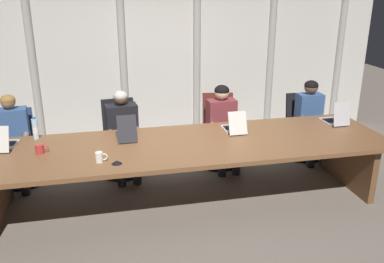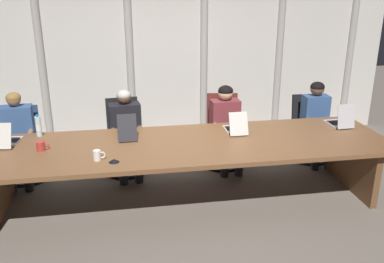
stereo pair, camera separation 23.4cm
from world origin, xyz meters
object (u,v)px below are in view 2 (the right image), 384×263
object	(u,v)px
office_chair_left_end	(25,152)
office_chair_right_mid	(309,135)
person_left_mid	(126,128)
person_center	(227,122)
office_chair_left_mid	(125,145)
office_chair_center	(222,139)
laptop_right_mid	(340,121)
laptop_left_end	(6,140)
coffee_mug_near	(41,146)
person_right_mid	(317,118)
laptop_left_mid	(127,132)
water_bottle_primary	(38,126)
coffee_mug_far	(98,155)
person_left_end	(17,134)
conference_mic_left_side	(114,161)
laptop_center	(235,128)

from	to	relation	value
office_chair_left_end	office_chair_right_mid	bearing A→B (deg)	81.11
person_left_mid	person_center	distance (m)	1.35
office_chair_left_mid	office_chair_center	xyz separation A→B (m)	(1.37, -0.00, 0.00)
person_left_mid	laptop_right_mid	bearing A→B (deg)	71.52
laptop_left_end	coffee_mug_near	xyz separation A→B (m)	(0.42, -0.25, -0.01)
office_chair_left_mid	person_right_mid	distance (m)	2.72
coffee_mug_near	laptop_right_mid	bearing A→B (deg)	3.48
office_chair_left_mid	person_center	world-z (taller)	person_center
office_chair_left_mid	person_center	size ratio (longest dim) A/B	0.85
laptop_left_end	laptop_left_mid	xyz separation A→B (m)	(1.35, 0.00, 0.01)
office_chair_center	office_chair_right_mid	world-z (taller)	office_chair_center
laptop_right_mid	person_center	distance (m)	1.46
office_chair_left_mid	person_left_mid	xyz separation A→B (m)	(0.03, -0.16, 0.29)
water_bottle_primary	laptop_right_mid	bearing A→B (deg)	-4.00
laptop_left_end	coffee_mug_far	world-z (taller)	laptop_left_end
laptop_left_end	person_center	distance (m)	2.76
person_left_mid	coffee_mug_far	distance (m)	1.24
office_chair_left_mid	person_left_end	distance (m)	1.37
laptop_left_mid	water_bottle_primary	xyz separation A→B (m)	(-1.03, 0.23, 0.06)
laptop_left_mid	office_chair_left_end	size ratio (longest dim) A/B	0.47
laptop_right_mid	office_chair_left_end	bearing A→B (deg)	77.59
person_right_mid	conference_mic_left_side	xyz separation A→B (m)	(-2.82, -1.27, 0.10)
office_chair_right_mid	coffee_mug_far	size ratio (longest dim) A/B	7.24
office_chair_left_mid	coffee_mug_far	xyz separation A→B (m)	(-0.28, -1.35, 0.42)
office_chair_left_mid	office_chair_right_mid	size ratio (longest dim) A/B	1.07
office_chair_left_mid	laptop_center	bearing A→B (deg)	56.77
laptop_center	office_chair_center	distance (m)	0.86
laptop_right_mid	person_left_mid	size ratio (longest dim) A/B	0.34
conference_mic_left_side	laptop_center	bearing A→B (deg)	25.10
office_chair_left_end	person_center	bearing A→B (deg)	77.81
laptop_center	person_center	size ratio (longest dim) A/B	0.35
person_center	coffee_mug_far	bearing A→B (deg)	-56.91
person_left_mid	office_chair_right_mid	bearing A→B (deg)	87.45
water_bottle_primary	laptop_center	bearing A→B (deg)	-6.14
office_chair_right_mid	laptop_left_mid	bearing A→B (deg)	-74.20
laptop_left_mid	laptop_center	distance (m)	1.31
laptop_center	coffee_mug_far	distance (m)	1.73
office_chair_center	conference_mic_left_side	bearing A→B (deg)	-36.96
laptop_left_mid	person_right_mid	bearing A→B (deg)	-79.82
laptop_left_mid	conference_mic_left_side	distance (m)	0.72
office_chair_left_end	office_chair_right_mid	size ratio (longest dim) A/B	1.01
office_chair_center	conference_mic_left_side	world-z (taller)	office_chair_center
person_left_mid	coffee_mug_near	xyz separation A→B (m)	(-0.93, -0.82, 0.13)
person_left_mid	laptop_left_mid	bearing A→B (deg)	-5.53
person_left_end	conference_mic_left_side	bearing A→B (deg)	39.48
person_left_end	coffee_mug_far	xyz separation A→B (m)	(1.05, -1.19, 0.13)
laptop_left_mid	office_chair_right_mid	distance (m)	2.78
laptop_right_mid	office_chair_center	bearing A→B (deg)	58.68
office_chair_left_end	office_chair_center	size ratio (longest dim) A/B	0.94
office_chair_left_mid	person_left_mid	bearing A→B (deg)	7.14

